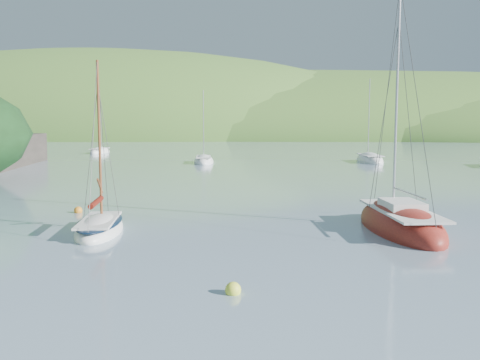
# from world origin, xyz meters

# --- Properties ---
(ground) EXTENTS (700.00, 700.00, 0.00)m
(ground) POSITION_xyz_m (0.00, 0.00, 0.00)
(ground) COLOR gray
(ground) RESTS_ON ground
(shoreline_hills) EXTENTS (690.00, 135.00, 56.00)m
(shoreline_hills) POSITION_xyz_m (-9.66, 172.42, 0.00)
(shoreline_hills) COLOR #365E23
(shoreline_hills) RESTS_ON ground
(daysailer_white) EXTENTS (2.83, 5.72, 8.41)m
(daysailer_white) POSITION_xyz_m (-4.85, 7.19, 0.20)
(daysailer_white) COLOR white
(daysailer_white) RESTS_ON ground
(sloop_red) EXTENTS (3.84, 8.65, 12.38)m
(sloop_red) POSITION_xyz_m (8.99, 8.56, 0.23)
(sloop_red) COLOR maroon
(sloop_red) RESTS_ON ground
(distant_sloop_a) EXTENTS (3.20, 6.97, 9.60)m
(distant_sloop_a) POSITION_xyz_m (-5.62, 47.95, 0.17)
(distant_sloop_a) COLOR white
(distant_sloop_a) RESTS_ON ground
(distant_sloop_b) EXTENTS (3.34, 8.05, 11.22)m
(distant_sloop_b) POSITION_xyz_m (14.79, 50.78, 0.19)
(distant_sloop_b) COLOR white
(distant_sloop_b) RESTS_ON ground
(distant_sloop_c) EXTENTS (2.44, 6.42, 9.07)m
(distant_sloop_c) POSITION_xyz_m (-24.89, 66.98, 0.16)
(distant_sloop_c) COLOR white
(distant_sloop_c) RESTS_ON ground
(mooring_buoys) EXTENTS (17.88, 13.87, 0.48)m
(mooring_buoys) POSITION_xyz_m (-0.17, 5.70, 0.12)
(mooring_buoys) COLOR #E6F33C
(mooring_buoys) RESTS_ON ground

